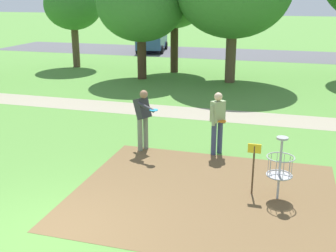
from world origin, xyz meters
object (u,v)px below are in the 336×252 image
(player_waiting_left, at_px, (143,116))
(tree_mid_right, at_px, (141,4))
(parked_car_leftmost, at_px, (152,39))
(tree_far_left, at_px, (175,0))
(disc_golf_basket, at_px, (277,165))
(player_throwing, at_px, (218,120))
(tree_mid_left, at_px, (73,6))

(player_waiting_left, relative_size, tree_mid_right, 0.31)
(tree_mid_right, distance_m, parked_car_leftmost, 10.93)
(player_waiting_left, height_order, tree_far_left, tree_far_left)
(player_waiting_left, xyz_separation_m, tree_far_left, (-2.37, 11.90, 2.84))
(disc_golf_basket, distance_m, tree_mid_right, 13.92)
(player_waiting_left, xyz_separation_m, parked_car_leftmost, (-6.27, 19.83, -0.06))
(disc_golf_basket, relative_size, tree_mid_right, 0.25)
(player_waiting_left, xyz_separation_m, tree_mid_right, (-3.45, 9.64, 2.70))
(tree_far_left, distance_m, parked_car_leftmost, 9.30)
(player_waiting_left, bearing_deg, tree_mid_right, 109.72)
(player_throwing, bearing_deg, player_waiting_left, -172.41)
(tree_far_left, relative_size, parked_car_leftmost, 1.20)
(tree_mid_left, height_order, tree_far_left, tree_far_left)
(tree_mid_left, bearing_deg, tree_mid_right, -25.15)
(tree_mid_right, distance_m, tree_far_left, 2.51)
(player_throwing, height_order, tree_far_left, tree_far_left)
(disc_golf_basket, bearing_deg, tree_far_left, 113.50)
(disc_golf_basket, xyz_separation_m, tree_far_left, (-6.03, 13.87, 3.07))
(tree_mid_right, bearing_deg, player_waiting_left, -70.28)
(player_throwing, height_order, player_waiting_left, same)
(tree_mid_left, bearing_deg, player_throwing, -48.34)
(player_throwing, xyz_separation_m, tree_mid_left, (-10.39, 11.68, 2.53))
(player_waiting_left, bearing_deg, player_throwing, 7.59)
(disc_golf_basket, distance_m, player_throwing, 2.78)
(disc_golf_basket, relative_size, player_waiting_left, 0.81)
(player_waiting_left, relative_size, parked_car_leftmost, 0.38)
(disc_golf_basket, relative_size, tree_mid_left, 0.28)
(tree_mid_right, bearing_deg, tree_mid_left, 154.85)
(disc_golf_basket, height_order, tree_mid_right, tree_mid_right)
(player_throwing, distance_m, tree_mid_right, 11.18)
(tree_mid_left, relative_size, tree_far_left, 0.92)
(tree_mid_right, xyz_separation_m, parked_car_leftmost, (-2.81, 10.20, -2.76))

